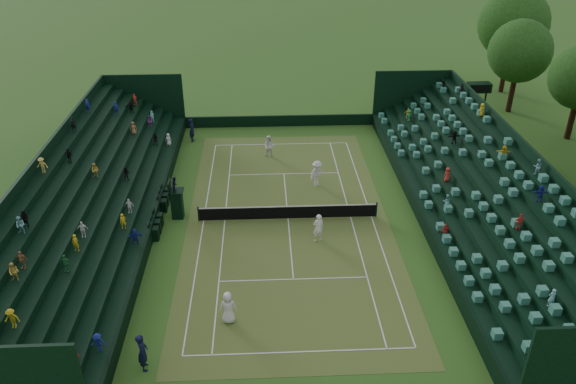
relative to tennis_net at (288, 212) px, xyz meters
name	(u,v)px	position (x,y,z in m)	size (l,w,h in m)	color
ground	(288,219)	(0.00, 0.00, -0.53)	(160.00, 160.00, 0.00)	#36631F
court_surface	(288,219)	(0.00, 0.00, -0.52)	(12.97, 26.77, 0.01)	#366622
perimeter_wall_north	(280,121)	(0.00, 15.88, -0.03)	(17.17, 0.20, 1.00)	black
perimeter_wall_east	(417,209)	(8.48, 0.00, -0.03)	(0.20, 31.77, 1.00)	black
perimeter_wall_west	(156,215)	(-8.48, 0.00, -0.03)	(0.20, 31.77, 1.00)	black
north_grandstand	(483,194)	(12.66, 0.00, 1.02)	(6.60, 32.00, 4.90)	black
south_grandstand	(88,203)	(-12.66, 0.00, 1.02)	(6.60, 32.00, 4.90)	black
tennis_net	(288,212)	(0.00, 0.00, 0.00)	(11.67, 0.10, 1.06)	black
scoreboard_tower	(479,89)	(17.75, 16.00, 2.62)	(2.00, 1.00, 3.70)	black
umpire_chair	(176,200)	(-7.20, 0.58, 0.73)	(0.94, 0.94, 2.95)	black
courtside_chairs	(160,212)	(-8.30, 0.48, -0.07)	(0.56, 5.53, 1.21)	black
player_near_west	(228,308)	(-3.42, -9.62, 0.36)	(0.87, 0.57, 1.78)	white
player_near_east	(318,228)	(1.71, -2.64, 0.41)	(0.68, 0.45, 1.88)	white
player_far_west	(269,146)	(-1.04, 9.48, 0.38)	(0.88, 0.69, 1.81)	white
player_far_east	(317,173)	(2.31, 4.52, 0.44)	(1.25, 0.72, 1.93)	silver
line_judge_north	(192,130)	(-7.47, 12.91, 0.48)	(0.74, 0.48, 2.02)	black
line_judge_south	(143,352)	(-7.08, -12.52, 0.45)	(0.72, 0.47, 1.96)	black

